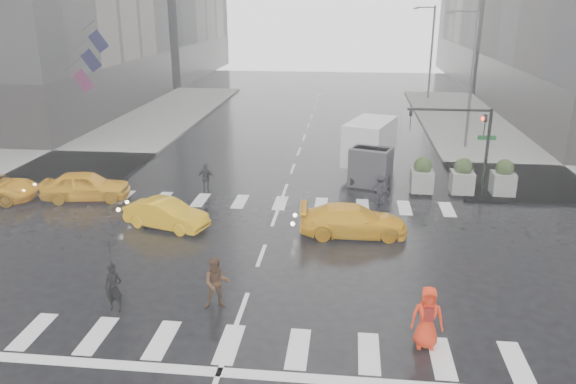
# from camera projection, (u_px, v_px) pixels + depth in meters

# --- Properties ---
(ground) EXTENTS (120.00, 120.00, 0.00)m
(ground) POSITION_uv_depth(u_px,v_px,m) (261.00, 255.00, 21.83)
(ground) COLOR black
(ground) RESTS_ON ground
(sidewalk_nw) EXTENTS (35.00, 35.00, 0.15)m
(sidewalk_nw) POSITION_uv_depth(u_px,v_px,m) (31.00, 138.00, 40.29)
(sidewalk_nw) COLOR gray
(sidewalk_nw) RESTS_ON ground
(road_markings) EXTENTS (18.00, 48.00, 0.01)m
(road_markings) POSITION_uv_depth(u_px,v_px,m) (261.00, 255.00, 21.83)
(road_markings) COLOR silver
(road_markings) RESTS_ON ground
(traffic_signal_pole) EXTENTS (4.45, 0.42, 4.50)m
(traffic_signal_pole) POSITION_uv_depth(u_px,v_px,m) (468.00, 134.00, 27.38)
(traffic_signal_pole) COLOR black
(traffic_signal_pole) RESTS_ON ground
(street_lamp_near) EXTENTS (2.15, 0.22, 9.00)m
(street_lamp_near) POSITION_uv_depth(u_px,v_px,m) (471.00, 74.00, 36.03)
(street_lamp_near) COLOR #59595B
(street_lamp_near) RESTS_ON ground
(street_lamp_far) EXTENTS (2.15, 0.22, 9.00)m
(street_lamp_far) POSITION_uv_depth(u_px,v_px,m) (430.00, 49.00, 54.84)
(street_lamp_far) COLOR #59595B
(street_lamp_far) RESTS_ON ground
(planter_west) EXTENTS (1.10, 1.10, 1.80)m
(planter_west) POSITION_uv_depth(u_px,v_px,m) (422.00, 175.00, 28.50)
(planter_west) COLOR gray
(planter_west) RESTS_ON ground
(planter_mid) EXTENTS (1.10, 1.10, 1.80)m
(planter_mid) POSITION_uv_depth(u_px,v_px,m) (462.00, 177.00, 28.29)
(planter_mid) COLOR gray
(planter_mid) RESTS_ON ground
(planter_east) EXTENTS (1.10, 1.10, 1.80)m
(planter_east) POSITION_uv_depth(u_px,v_px,m) (503.00, 178.00, 28.08)
(planter_east) COLOR gray
(planter_east) RESTS_ON ground
(flag_cluster) EXTENTS (2.87, 3.06, 4.69)m
(flag_cluster) POSITION_uv_depth(u_px,v_px,m) (87.00, 58.00, 38.98)
(flag_cluster) COLOR #59595B
(flag_cluster) RESTS_ON ground
(pedestrian_black) EXTENTS (0.97, 0.99, 2.43)m
(pedestrian_black) POSITION_uv_depth(u_px,v_px,m) (111.00, 264.00, 17.45)
(pedestrian_black) COLOR black
(pedestrian_black) RESTS_ON ground
(pedestrian_brown) EXTENTS (0.98, 0.85, 1.74)m
(pedestrian_brown) POSITION_uv_depth(u_px,v_px,m) (217.00, 283.00, 17.87)
(pedestrian_brown) COLOR #4B2E1A
(pedestrian_brown) RESTS_ON ground
(pedestrian_orange) EXTENTS (0.93, 0.62, 1.88)m
(pedestrian_orange) POSITION_uv_depth(u_px,v_px,m) (427.00, 317.00, 15.80)
(pedestrian_orange) COLOR red
(pedestrian_orange) RESTS_ON ground
(pedestrian_far_a) EXTENTS (0.95, 0.60, 1.59)m
(pedestrian_far_a) POSITION_uv_depth(u_px,v_px,m) (206.00, 178.00, 28.65)
(pedestrian_far_a) COLOR black
(pedestrian_far_a) RESTS_ON ground
(pedestrian_far_b) EXTENTS (1.11, 0.85, 1.52)m
(pedestrian_far_b) POSITION_uv_depth(u_px,v_px,m) (380.00, 189.00, 27.11)
(pedestrian_far_b) COLOR black
(pedestrian_far_b) RESTS_ON ground
(taxi_front) EXTENTS (4.45, 2.38, 1.44)m
(taxi_front) POSITION_uv_depth(u_px,v_px,m) (86.00, 186.00, 27.73)
(taxi_front) COLOR #FAAF0D
(taxi_front) RESTS_ON ground
(taxi_mid) EXTENTS (3.96, 2.37, 1.23)m
(taxi_mid) POSITION_uv_depth(u_px,v_px,m) (166.00, 214.00, 24.33)
(taxi_mid) COLOR #FAAF0D
(taxi_mid) RESTS_ON ground
(taxi_rear) EXTENTS (4.08, 2.06, 1.31)m
(taxi_rear) POSITION_uv_depth(u_px,v_px,m) (353.00, 221.00, 23.54)
(taxi_rear) COLOR #FAAF0D
(taxi_rear) RESTS_ON ground
(box_truck) EXTENTS (2.11, 5.63, 2.99)m
(box_truck) POSITION_uv_depth(u_px,v_px,m) (370.00, 148.00, 31.32)
(box_truck) COLOR silver
(box_truck) RESTS_ON ground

